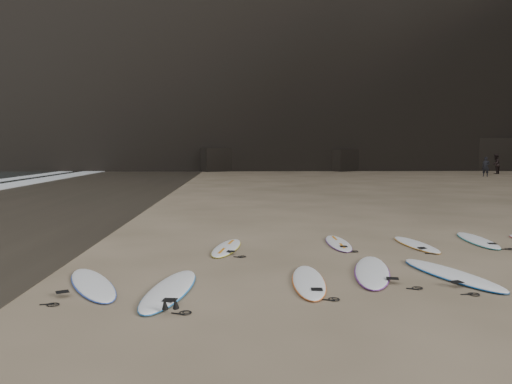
% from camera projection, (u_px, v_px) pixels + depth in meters
% --- Properties ---
extents(ground, '(240.00, 240.00, 0.00)m').
position_uv_depth(ground, '(405.00, 275.00, 9.82)').
color(ground, '#897559').
rests_on(ground, ground).
extents(surfboard_0, '(1.02, 2.76, 0.10)m').
position_uv_depth(surfboard_0, '(170.00, 289.00, 8.69)').
color(surfboard_0, white).
rests_on(surfboard_0, ground).
extents(surfboard_1, '(0.74, 2.44, 0.09)m').
position_uv_depth(surfboard_1, '(309.00, 281.00, 9.25)').
color(surfboard_1, white).
rests_on(surfboard_1, ground).
extents(surfboard_2, '(1.29, 2.81, 0.10)m').
position_uv_depth(surfboard_2, '(372.00, 271.00, 9.99)').
color(surfboard_2, white).
rests_on(surfboard_2, ground).
extents(surfboard_3, '(1.46, 2.84, 0.10)m').
position_uv_depth(surfboard_3, '(451.00, 274.00, 9.76)').
color(surfboard_3, white).
rests_on(surfboard_3, ground).
extents(surfboard_5, '(0.96, 2.34, 0.08)m').
position_uv_depth(surfboard_5, '(227.00, 247.00, 12.38)').
color(surfboard_5, white).
rests_on(surfboard_5, ground).
extents(surfboard_6, '(0.56, 2.23, 0.08)m').
position_uv_depth(surfboard_6, '(338.00, 243.00, 12.97)').
color(surfboard_6, white).
rests_on(surfboard_6, ground).
extents(surfboard_7, '(0.82, 2.30, 0.08)m').
position_uv_depth(surfboard_7, '(416.00, 244.00, 12.80)').
color(surfboard_7, white).
rests_on(surfboard_7, ground).
extents(surfboard_8, '(0.76, 2.49, 0.09)m').
position_uv_depth(surfboard_8, '(477.00, 240.00, 13.37)').
color(surfboard_8, white).
rests_on(surfboard_8, ground).
extents(surfboard_11, '(1.68, 2.55, 0.09)m').
position_uv_depth(surfboard_11, '(92.00, 284.00, 9.06)').
color(surfboard_11, white).
rests_on(surfboard_11, ground).
extents(person_a, '(0.75, 0.71, 1.73)m').
position_uv_depth(person_a, '(486.00, 167.00, 43.79)').
color(person_a, black).
rests_on(person_a, ground).
extents(person_b, '(1.19, 1.16, 1.92)m').
position_uv_depth(person_b, '(496.00, 164.00, 48.04)').
color(person_b, black).
rests_on(person_b, ground).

